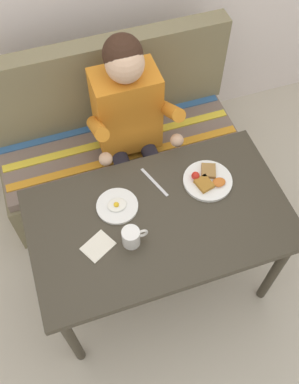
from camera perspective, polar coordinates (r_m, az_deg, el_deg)
ground_plane at (r=2.61m, az=1.07°, el=-11.31°), size 8.00×8.00×0.00m
table at (r=2.03m, az=1.36°, el=-4.49°), size 1.20×0.70×0.73m
couch at (r=2.70m, az=-4.18°, el=5.84°), size 1.44×0.56×1.00m
person at (r=2.29m, az=-2.53°, el=9.36°), size 0.45×0.61×1.21m
plate_breakfast at (r=2.07m, az=7.73°, el=1.60°), size 0.24×0.24×0.05m
plate_eggs at (r=1.98m, az=-4.33°, el=-1.85°), size 0.19×0.19×0.04m
coffee_mug at (r=1.85m, az=-2.41°, el=-5.99°), size 0.12×0.08×0.09m
napkin at (r=1.89m, az=-6.88°, el=-7.19°), size 0.16×0.15×0.01m
knife at (r=2.05m, az=0.65°, el=1.32°), size 0.08×0.19×0.00m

